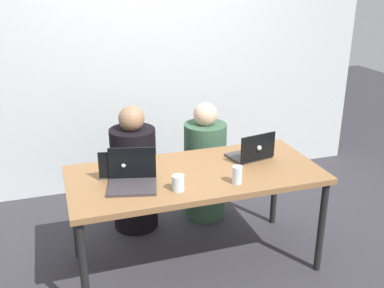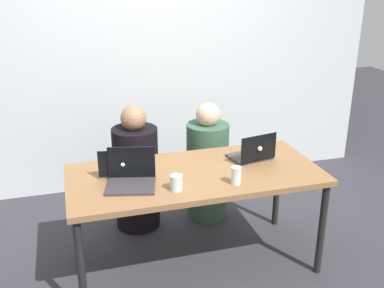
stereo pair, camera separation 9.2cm
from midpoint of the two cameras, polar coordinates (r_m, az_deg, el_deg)
name	(u,v)px [view 2 (the right image)]	position (r m, az deg, el deg)	size (l,w,h in m)	color
ground_plane	(195,263)	(3.49, 1.16, -14.83)	(12.00, 12.00, 0.00)	#333138
back_wall	(150,53)	(4.36, -4.79, 11.46)	(4.55, 0.10, 2.64)	silver
desk	(195,180)	(3.14, 1.25, -4.64)	(1.75, 0.80, 0.75)	olive
person_on_left	(136,174)	(3.75, -6.39, -3.84)	(0.43, 0.43, 1.06)	black
person_on_right	(207,167)	(3.90, 2.63, -2.94)	(0.44, 0.44, 1.04)	#365A41
laptop_front_left	(131,178)	(2.93, -6.86, -4.26)	(0.36, 0.31, 0.23)	#3A3539
laptop_back_right	(253,154)	(3.34, 8.49, -1.21)	(0.33, 0.27, 0.21)	#393635
laptop_back_left	(124,168)	(3.09, -7.79, -3.09)	(0.36, 0.27, 0.20)	#B5B9B4
water_glass_left	(176,184)	(2.85, -1.07, -5.07)	(0.08, 0.08, 0.10)	silver
water_glass_right	(236,177)	(2.94, 6.51, -4.14)	(0.07, 0.07, 0.12)	silver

